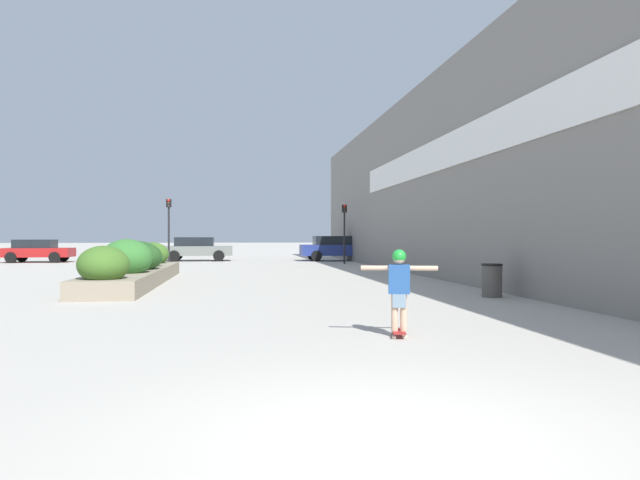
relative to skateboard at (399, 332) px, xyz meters
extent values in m
plane|color=#ADA89E|center=(-1.38, -4.42, -0.07)|extent=(300.00, 300.00, 0.00)
cube|color=gray|center=(5.15, 11.99, 3.87)|extent=(0.60, 48.14, 7.88)
cube|color=white|center=(4.81, 5.90, 4.56)|extent=(0.06, 32.78, 1.20)
cube|color=gray|center=(-5.91, 11.19, 0.18)|extent=(1.74, 10.89, 0.49)
ellipsoid|color=#3D6623|center=(-5.98, 6.67, 0.80)|extent=(1.31, 1.38, 0.99)
ellipsoid|color=#33702D|center=(-5.88, 9.25, 0.87)|extent=(1.52, 1.68, 1.17)
ellipsoid|color=#234C1E|center=(-5.95, 11.10, 0.84)|extent=(1.77, 2.04, 1.10)
ellipsoid|color=#286028|center=(-6.01, 13.12, 0.69)|extent=(1.48, 1.21, 0.70)
ellipsoid|color=#3D6623|center=(-6.01, 15.59, 0.80)|extent=(1.31, 1.31, 0.99)
cube|color=maroon|center=(0.00, 0.00, 0.02)|extent=(0.34, 0.62, 0.01)
cylinder|color=beige|center=(-0.04, 0.22, -0.04)|extent=(0.07, 0.07, 0.05)
cylinder|color=beige|center=(0.13, 0.18, -0.04)|extent=(0.07, 0.07, 0.05)
cylinder|color=beige|center=(-0.13, -0.18, -0.04)|extent=(0.07, 0.07, 0.05)
cylinder|color=beige|center=(0.04, -0.22, -0.04)|extent=(0.07, 0.07, 0.05)
cylinder|color=tan|center=(-0.07, 0.02, 0.32)|extent=(0.13, 0.13, 0.59)
cylinder|color=tan|center=(0.07, -0.02, 0.32)|extent=(0.13, 0.13, 0.59)
cube|color=slate|center=(0.00, 0.00, 0.51)|extent=(0.25, 0.22, 0.21)
cube|color=#234C8C|center=(0.00, 0.00, 0.85)|extent=(0.36, 0.24, 0.46)
cylinder|color=tan|center=(-0.38, 0.09, 1.02)|extent=(0.44, 0.18, 0.08)
cylinder|color=tan|center=(0.38, -0.09, 1.02)|extent=(0.44, 0.18, 0.08)
sphere|color=tan|center=(0.00, 0.00, 1.18)|extent=(0.19, 0.19, 0.19)
sphere|color=green|center=(0.00, 0.00, 1.21)|extent=(0.22, 0.22, 0.22)
cylinder|color=#514C47|center=(4.09, 5.41, 0.35)|extent=(0.52, 0.52, 0.83)
cylinder|color=black|center=(4.09, 5.41, 0.78)|extent=(0.55, 0.55, 0.05)
cube|color=navy|center=(3.97, 28.40, 0.64)|extent=(4.77, 1.89, 0.71)
cube|color=black|center=(3.78, 28.40, 1.28)|extent=(2.62, 1.66, 0.57)
cylinder|color=black|center=(5.45, 29.30, 0.28)|extent=(0.70, 0.22, 0.70)
cylinder|color=black|center=(5.45, 27.50, 0.28)|extent=(0.70, 0.22, 0.70)
cylinder|color=black|center=(2.50, 29.30, 0.28)|extent=(0.70, 0.22, 0.70)
cylinder|color=black|center=(2.50, 27.50, 0.28)|extent=(0.70, 0.22, 0.70)
cube|color=#BCBCC1|center=(12.48, 28.43, 0.60)|extent=(4.45, 1.90, 0.66)
cube|color=black|center=(12.66, 28.43, 1.21)|extent=(2.45, 1.67, 0.56)
cylinder|color=black|center=(11.10, 27.53, 0.27)|extent=(0.67, 0.22, 0.67)
cylinder|color=black|center=(11.10, 29.34, 0.27)|extent=(0.67, 0.22, 0.67)
cylinder|color=black|center=(13.86, 27.53, 0.27)|extent=(0.67, 0.22, 0.67)
cylinder|color=black|center=(13.86, 29.34, 0.27)|extent=(0.67, 0.22, 0.67)
cube|color=slate|center=(-5.12, 29.33, 0.60)|extent=(4.50, 1.90, 0.62)
cube|color=black|center=(-5.30, 29.33, 1.20)|extent=(2.48, 1.67, 0.58)
cylinder|color=black|center=(-3.73, 30.24, 0.29)|extent=(0.72, 0.22, 0.72)
cylinder|color=black|center=(-3.73, 28.43, 0.29)|extent=(0.72, 0.22, 0.72)
cylinder|color=black|center=(-6.52, 30.24, 0.29)|extent=(0.72, 0.22, 0.72)
cylinder|color=black|center=(-6.52, 28.43, 0.29)|extent=(0.72, 0.22, 0.72)
cube|color=maroon|center=(-14.78, 28.70, 0.55)|extent=(4.02, 1.88, 0.56)
cube|color=black|center=(-14.94, 28.70, 1.09)|extent=(2.21, 1.65, 0.52)
cylinder|color=black|center=(-13.54, 29.59, 0.27)|extent=(0.67, 0.22, 0.67)
cylinder|color=black|center=(-13.54, 27.81, 0.27)|extent=(0.67, 0.22, 0.67)
cylinder|color=black|center=(-16.03, 29.59, 0.27)|extent=(0.67, 0.22, 0.67)
cylinder|color=black|center=(-16.03, 27.81, 0.27)|extent=(0.67, 0.22, 0.67)
cylinder|color=black|center=(-6.33, 23.89, 1.55)|extent=(0.11, 0.11, 3.24)
cube|color=black|center=(-6.33, 23.89, 3.39)|extent=(0.28, 0.20, 0.45)
sphere|color=red|center=(-6.33, 23.77, 3.54)|extent=(0.15, 0.15, 0.15)
sphere|color=#2D2823|center=(-6.33, 23.77, 3.39)|extent=(0.15, 0.15, 0.15)
sphere|color=#2D2823|center=(-6.33, 23.77, 3.24)|extent=(0.15, 0.15, 0.15)
cylinder|color=black|center=(3.72, 24.29, 1.45)|extent=(0.11, 0.11, 3.03)
cube|color=black|center=(3.72, 24.29, 3.18)|extent=(0.28, 0.20, 0.45)
sphere|color=red|center=(3.72, 24.17, 3.33)|extent=(0.15, 0.15, 0.15)
sphere|color=#2D2823|center=(3.72, 24.17, 3.18)|extent=(0.15, 0.15, 0.15)
sphere|color=#2D2823|center=(3.72, 24.17, 3.03)|extent=(0.15, 0.15, 0.15)
camera|label=1|loc=(-2.54, -8.75, 1.52)|focal=32.00mm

